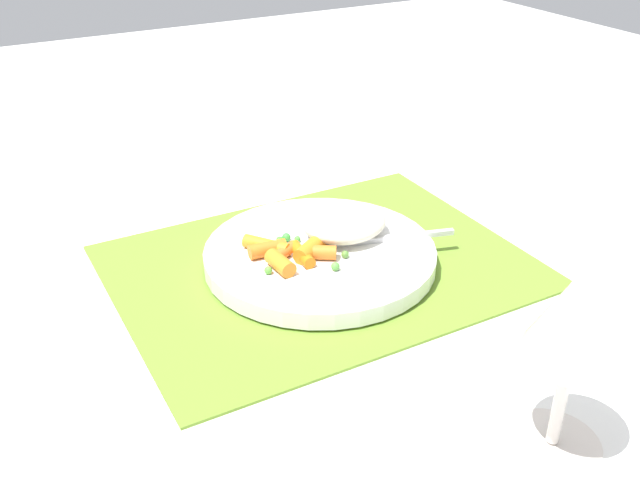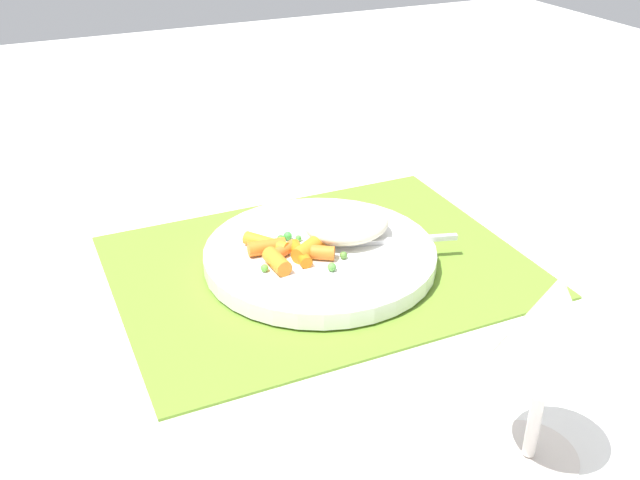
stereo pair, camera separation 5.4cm
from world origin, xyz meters
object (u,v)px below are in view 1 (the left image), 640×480
plate (320,255)px  fork (354,242)px  carrot_portion (289,252)px  rice_mound (345,223)px  wine_glass (577,320)px

plate → fork: size_ratio=1.37×
plate → carrot_portion: bearing=5.1°
carrot_portion → rice_mound: bearing=-168.9°
plate → rice_mound: 0.05m
carrot_portion → fork: bearing=174.4°
fork → plate: bearing=-16.5°
rice_mound → wine_glass: bearing=88.6°
rice_mound → carrot_portion: bearing=11.1°
wine_glass → fork: bearing=-91.4°
plate → carrot_portion: size_ratio=2.91×
carrot_portion → fork: 0.08m
plate → rice_mound: (-0.04, -0.01, 0.02)m
carrot_portion → fork: carrot_portion is taller
carrot_portion → wine_glass: (-0.07, 0.32, 0.08)m
carrot_portion → wine_glass: size_ratio=0.53×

